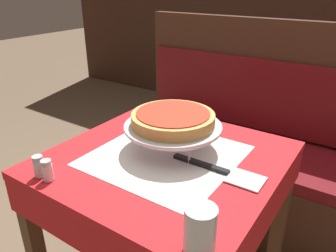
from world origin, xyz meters
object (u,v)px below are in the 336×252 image
Objects in this scene: booth_bench at (257,166)px; pizza_server at (220,171)px; salt_shaker at (39,166)px; condiment_caddy at (310,51)px; water_glass_near at (200,230)px; pizza_pan_stand at (173,127)px; deep_dish_pizza at (173,119)px; dining_table_front at (166,181)px; dining_table_rear at (320,74)px; pepper_shaker at (47,170)px.

booth_bench is 0.93m from pizza_server.
salt_shaker is 2.19m from condiment_caddy.
pizza_pan_stand is at bearing 130.13° from water_glass_near.
deep_dish_pizza reaches higher than water_glass_near.
dining_table_front is at bearing 52.39° from salt_shaker.
pizza_pan_stand is 1.11× the size of pizza_server.
dining_table_front is at bearing -94.85° from booth_bench.
pizza_pan_stand is 0.03m from deep_dish_pizza.
booth_bench is 14.52× the size of water_glass_near.
water_glass_near is (0.31, -0.36, -0.06)m from deep_dish_pizza.
dining_table_rear is 2.17m from salt_shaker.
condiment_caddy reaches higher than dining_table_front.
dining_table_rear is 2.17m from pepper_shaker.
deep_dish_pizza is 4.22× the size of salt_shaker.
dining_table_rear is 2.54× the size of pizza_pan_stand.
booth_bench reaches higher than condiment_caddy.
deep_dish_pizza reaches higher than dining_table_rear.
pizza_server is at bearing -12.71° from deep_dish_pizza.
salt_shaker reaches higher than dining_table_front.
pizza_server is at bearing 38.82° from pepper_shaker.
water_glass_near is 0.54m from salt_shaker.
salt_shaker is 1.02× the size of pepper_shaker.
booth_bench is at bearing -88.85° from condiment_caddy.
salt_shaker is at bearing -122.64° from deep_dish_pizza.
deep_dish_pizza is 4.31× the size of pepper_shaker.
salt_shaker is at bearing -143.75° from pizza_server.
water_glass_near is 0.50m from pepper_shaker.
dining_table_rear is at bearing 85.03° from booth_bench.
pizza_pan_stand is at bearing 61.89° from pepper_shaker.
deep_dish_pizza is (-0.08, -0.77, 0.55)m from booth_bench.
pizza_server reaches higher than dining_table_rear.
booth_bench is at bearing 84.32° from deep_dish_pizza.
dining_table_front is at bearing 134.03° from water_glass_near.
deep_dish_pizza is 1.74× the size of condiment_caddy.
condiment_caddy reaches higher than pizza_pan_stand.
water_glass_near is (0.23, -1.13, 0.49)m from booth_bench.
condiment_caddy is at bearing 88.49° from dining_table_front.
salt_shaker is (-0.54, -0.01, -0.02)m from water_glass_near.
salt_shaker is (-0.24, -0.37, -0.08)m from deep_dish_pizza.
booth_bench is at bearing 74.63° from salt_shaker.
pizza_server is at bearing -85.42° from condiment_caddy.
dining_table_rear is 1.81m from pizza_server.
dining_table_rear is 1.78m from deep_dish_pizza.
pizza_pan_stand is at bearing 57.36° from salt_shaker.
condiment_caddy is (-0.25, 2.17, -0.01)m from water_glass_near.
pizza_server is at bearing 2.17° from dining_table_front.
deep_dish_pizza is 0.48m from water_glass_near.
pepper_shaker is at bearing -99.58° from dining_table_rear.
pepper_shaker reaches higher than dining_table_front.
pizza_pan_stand is at bearing -91.77° from condiment_caddy.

